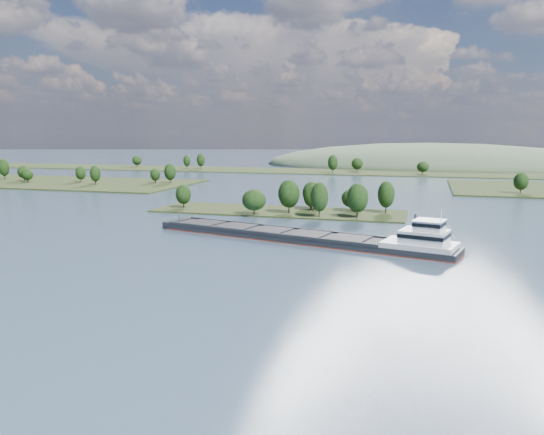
% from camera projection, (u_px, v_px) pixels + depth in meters
% --- Properties ---
extents(ground, '(1800.00, 1800.00, 0.00)m').
position_uv_depth(ground, '(223.00, 241.00, 154.95)').
color(ground, '#384861').
rests_on(ground, ground).
extents(tree_island, '(100.00, 32.89, 14.19)m').
position_uv_depth(tree_island, '(296.00, 203.00, 207.65)').
color(tree_island, '#232F15').
rests_on(tree_island, ground).
extents(back_shoreline, '(900.00, 60.00, 15.31)m').
position_uv_depth(back_shoreline, '(361.00, 172.00, 418.21)').
color(back_shoreline, '#232F15').
rests_on(back_shoreline, ground).
extents(hill_west, '(320.00, 160.00, 44.00)m').
position_uv_depth(hill_west, '(430.00, 166.00, 498.65)').
color(hill_west, '#45593D').
rests_on(hill_west, ground).
extents(cargo_barge, '(93.87, 33.65, 12.71)m').
position_uv_depth(cargo_barge, '(316.00, 237.00, 152.86)').
color(cargo_barge, black).
rests_on(cargo_barge, ground).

